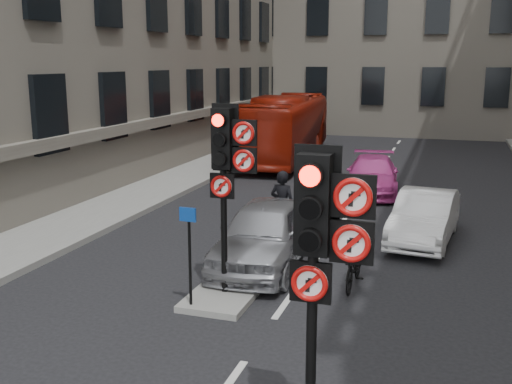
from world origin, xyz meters
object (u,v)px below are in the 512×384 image
Objects in this scene: signal_near at (321,238)px; car_pink at (372,175)px; info_sign at (189,243)px; motorcyclist at (282,205)px; bus_red at (285,127)px; signal_far at (227,159)px; motorcycle at (354,265)px; car_silver at (265,233)px; car_white at (425,217)px.

car_pink is at bearing 94.88° from signal_near.
car_pink is at bearing 82.96° from info_sign.
motorcyclist is 4.85m from info_sign.
info_sign is at bearing -84.47° from bus_red.
motorcyclist is at bearing 90.88° from signal_far.
bus_red is 5.74× the size of info_sign.
signal_far is 10.65m from car_pink.
signal_near is at bearing -77.84° from bus_red.
motorcycle is (2.19, 1.30, -2.23)m from signal_far.
motorcyclist is (-1.44, -6.34, 0.28)m from car_pink.
bus_red is 17.45m from info_sign.
bus_red reaches higher than motorcycle.
signal_near is at bearing 116.96° from motorcyclist.
signal_far reaches higher than info_sign.
signal_near is 1.00× the size of signal_far.
signal_near is 5.72m from motorcycle.
info_sign is at bearing -118.34° from signal_far.
car_pink is 0.40× the size of bus_red.
car_silver is 2.92m from info_sign.
signal_near is 4.77m from signal_far.
signal_far is 2.00× the size of motorcyclist.
signal_near is 0.85× the size of car_pink.
info_sign is (-3.04, 3.19, -1.28)m from signal_near.
car_pink is at bearing 116.04° from car_white.
car_silver is 2.40× the size of motorcyclist.
car_white is at bearing 85.12° from signal_near.
car_pink is 7.73m from bus_red.
info_sign reaches higher than car_pink.
bus_red is (-4.76, 6.03, 0.85)m from car_pink.
signal_near is 8.61m from motorcyclist.
car_silver is (0.10, 2.01, -1.97)m from signal_far.
motorcyclist reaches higher than car_pink.
car_pink is (-1.99, 5.37, -0.02)m from car_white.
motorcyclist is (-2.25, 2.71, 0.42)m from motorcycle.
motorcyclist reaches higher than car_white.
signal_near is 0.94× the size of car_white.
car_silver is 4.41m from car_white.
info_sign reaches higher than car_silver.
signal_far is 3.39m from motorcycle.
bus_red is 6.71× the size of motorcycle.
car_white is 3.57m from motorcyclist.
bus_red is 5.87× the size of motorcyclist.
car_silver is at bearing 81.30° from info_sign.
signal_far reaches higher than car_pink.
car_pink is 2.70× the size of motorcycle.
car_silver is at bearing 162.53° from motorcycle.
bus_red is at bearing 122.49° from car_pink.
car_white is at bearing 58.86° from info_sign.
bus_red is at bearing 101.90° from info_sign.
motorcycle is at bearing 30.77° from signal_far.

